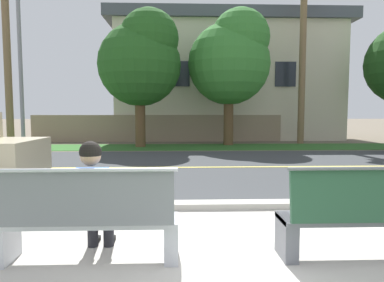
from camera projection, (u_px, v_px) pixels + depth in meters
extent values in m
plane|color=#665B4C|center=(196.00, 160.00, 11.18)|extent=(140.00, 140.00, 0.00)
cube|color=#B7B2A8|center=(230.00, 260.00, 3.61)|extent=(44.00, 3.60, 0.01)
cube|color=#ADA89E|center=(212.00, 205.00, 5.55)|extent=(44.00, 0.30, 0.11)
cube|color=#383A3D|center=(198.00, 167.00, 9.69)|extent=(52.00, 8.00, 0.01)
cube|color=#E0CC4C|center=(198.00, 167.00, 9.69)|extent=(48.00, 0.14, 0.01)
cube|color=#2D6026|center=(191.00, 147.00, 15.33)|extent=(48.00, 2.80, 0.02)
cube|color=silver|center=(6.00, 241.00, 3.55)|extent=(0.14, 0.40, 0.45)
cube|color=silver|center=(171.00, 239.00, 3.61)|extent=(0.14, 0.40, 0.45)
cube|color=silver|center=(89.00, 221.00, 3.56)|extent=(1.83, 0.44, 0.05)
cube|color=slate|center=(83.00, 199.00, 3.34)|extent=(1.76, 0.12, 0.52)
cylinder|color=silver|center=(82.00, 170.00, 3.31)|extent=(1.83, 0.04, 0.04)
cube|color=slate|center=(286.00, 237.00, 3.65)|extent=(0.14, 0.40, 0.45)
cube|color=slate|center=(366.00, 218.00, 3.67)|extent=(1.83, 0.44, 0.05)
cube|color=#285138|center=(378.00, 196.00, 3.45)|extent=(1.76, 0.12, 0.52)
cylinder|color=slate|center=(380.00, 168.00, 3.42)|extent=(1.83, 0.04, 0.04)
cylinder|color=black|center=(88.00, 208.00, 3.74)|extent=(0.15, 0.42, 0.15)
cylinder|color=black|center=(104.00, 208.00, 3.75)|extent=(0.15, 0.42, 0.15)
cylinder|color=black|center=(93.00, 229.00, 3.95)|extent=(0.12, 0.12, 0.43)
cube|color=black|center=(95.00, 241.00, 4.05)|extent=(0.09, 0.24, 0.07)
cylinder|color=black|center=(109.00, 229.00, 3.96)|extent=(0.12, 0.12, 0.43)
cube|color=black|center=(110.00, 241.00, 4.06)|extent=(0.09, 0.24, 0.07)
cube|color=#33599E|center=(91.00, 194.00, 3.54)|extent=(0.34, 0.20, 0.52)
cylinder|color=#33599E|center=(70.00, 192.00, 3.55)|extent=(0.09, 0.09, 0.46)
cylinder|color=#33599E|center=(113.00, 191.00, 3.56)|extent=(0.09, 0.09, 0.46)
sphere|color=tan|center=(90.00, 156.00, 3.52)|extent=(0.21, 0.21, 0.21)
sphere|color=black|center=(90.00, 152.00, 3.51)|extent=(0.22, 0.22, 0.22)
cylinder|color=black|center=(27.00, 166.00, 7.96)|extent=(0.64, 0.18, 0.64)
cylinder|color=gray|center=(20.00, 58.00, 14.36)|extent=(0.16, 0.16, 7.53)
cylinder|color=brown|center=(140.00, 122.00, 15.34)|extent=(0.45, 0.45, 2.26)
sphere|color=#23561E|center=(140.00, 65.00, 15.13)|extent=(3.62, 3.62, 3.62)
sphere|color=#23561E|center=(149.00, 38.00, 14.79)|extent=(2.53, 2.53, 2.53)
cylinder|color=brown|center=(228.00, 120.00, 16.22)|extent=(0.46, 0.46, 2.36)
sphere|color=#33752D|center=(229.00, 64.00, 16.01)|extent=(3.78, 3.78, 3.78)
sphere|color=#33752D|center=(240.00, 38.00, 15.65)|extent=(2.64, 2.64, 2.64)
cylinder|color=brown|center=(302.00, 59.00, 16.90)|extent=(0.32, 0.32, 8.29)
cylinder|color=brown|center=(7.00, 56.00, 15.59)|extent=(0.32, 0.32, 8.13)
cube|color=gray|center=(158.00, 128.00, 18.26)|extent=(13.00, 0.36, 1.40)
cube|color=beige|center=(225.00, 85.00, 21.38)|extent=(12.45, 6.40, 6.44)
cube|color=#474C56|center=(225.00, 27.00, 21.09)|extent=(13.45, 6.91, 0.60)
cube|color=#232833|center=(179.00, 74.00, 18.03)|extent=(1.10, 0.06, 1.30)
cube|color=#232833|center=(285.00, 74.00, 18.24)|extent=(1.10, 0.06, 1.30)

